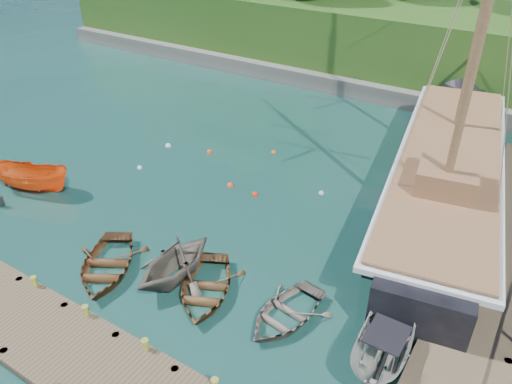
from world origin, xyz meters
TOP-DOWN VIEW (x-y plane):
  - ground at (0.00, 0.00)m, footprint 160.00×160.00m
  - dock_near at (2.00, -6.50)m, footprint 20.00×3.20m
  - dock_east at (11.50, 7.00)m, footprint 3.20×24.00m
  - bollard_0 at (-4.00, -5.10)m, footprint 0.26×0.26m
  - bollard_1 at (-1.00, -5.10)m, footprint 0.26×0.26m
  - bollard_2 at (2.00, -5.10)m, footprint 0.26×0.26m
  - rowboat_0 at (-2.82, -2.48)m, footprint 5.04×5.47m
  - rowboat_1 at (0.05, -1.23)m, footprint 3.79×4.31m
  - rowboat_2 at (1.66, -1.29)m, footprint 4.56×5.13m
  - rowboat_3 at (5.14, -0.73)m, footprint 3.31×4.23m
  - motorboat_orange at (-11.18, 0.17)m, footprint 4.83×3.05m
  - cabin_boat_white at (9.06, -0.72)m, footprint 2.21×4.90m
  - schooner at (7.95, 11.15)m, footprint 8.45×27.97m
  - mooring_buoy_0 at (-8.05, 5.05)m, footprint 0.30×0.30m
  - mooring_buoy_1 at (-2.35, 6.27)m, footprint 0.37×0.37m
  - mooring_buoy_2 at (-0.68, 6.19)m, footprint 0.34×0.34m
  - mooring_buoy_3 at (2.31, 8.27)m, footprint 0.30×0.30m
  - mooring_buoy_4 at (-5.76, 8.89)m, footprint 0.33×0.33m
  - mooring_buoy_5 at (-2.34, 11.01)m, footprint 0.32×0.32m
  - mooring_buoy_6 at (-8.53, 8.15)m, footprint 0.37×0.37m

SIDE VIEW (x-z plane):
  - ground at x=0.00m, z-range 0.00..0.00m
  - bollard_0 at x=-4.00m, z-range -0.23..0.23m
  - bollard_1 at x=-1.00m, z-range -0.23..0.23m
  - bollard_2 at x=2.00m, z-range -0.23..0.23m
  - rowboat_0 at x=-2.82m, z-range -0.46..0.46m
  - rowboat_1 at x=0.05m, z-range -1.07..1.07m
  - rowboat_2 at x=1.66m, z-range -0.44..0.44m
  - rowboat_3 at x=5.14m, z-range -0.40..0.40m
  - motorboat_orange at x=-11.18m, z-range -0.87..0.87m
  - cabin_boat_white at x=9.06m, z-range -0.92..0.92m
  - mooring_buoy_0 at x=-8.05m, z-range -0.15..0.15m
  - mooring_buoy_1 at x=-2.35m, z-range -0.18..0.18m
  - mooring_buoy_2 at x=-0.68m, z-range -0.17..0.17m
  - mooring_buoy_3 at x=2.31m, z-range -0.15..0.15m
  - mooring_buoy_4 at x=-5.76m, z-range -0.17..0.17m
  - mooring_buoy_5 at x=-2.34m, z-range -0.16..0.16m
  - mooring_buoy_6 at x=-8.53m, z-range -0.18..0.18m
  - dock_near at x=2.00m, z-range -0.12..0.98m
  - dock_east at x=11.50m, z-range -0.12..0.98m
  - schooner at x=7.95m, z-range -9.19..11.49m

